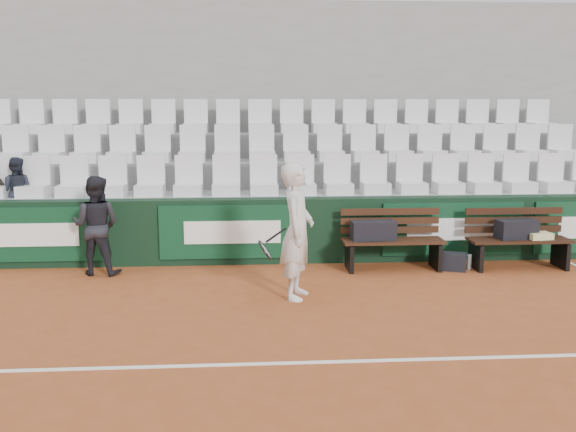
{
  "coord_description": "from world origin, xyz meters",
  "views": [
    {
      "loc": [
        -0.03,
        -5.71,
        2.4
      ],
      "look_at": [
        0.54,
        2.4,
        1.0
      ],
      "focal_mm": 40.0,
      "sensor_mm": 36.0,
      "label": 1
    }
  ],
  "objects_px": {
    "water_bottle_far": "(469,262)",
    "spectator_c": "(15,162)",
    "sports_bag_left": "(373,230)",
    "bench_left": "(393,254)",
    "bench_right": "(518,253)",
    "sports_bag_right": "(516,229)",
    "ball_kid": "(96,225)",
    "water_bottle_near": "(351,258)",
    "sports_bag_ground": "(451,262)",
    "tennis_player": "(297,231)"
  },
  "relations": [
    {
      "from": "tennis_player",
      "to": "sports_bag_left",
      "type": "bearing_deg",
      "value": 47.17
    },
    {
      "from": "bench_right",
      "to": "spectator_c",
      "type": "bearing_deg",
      "value": 171.49
    },
    {
      "from": "bench_left",
      "to": "water_bottle_far",
      "type": "height_order",
      "value": "bench_left"
    },
    {
      "from": "ball_kid",
      "to": "sports_bag_left",
      "type": "bearing_deg",
      "value": -170.95
    },
    {
      "from": "bench_left",
      "to": "bench_right",
      "type": "relative_size",
      "value": 1.0
    },
    {
      "from": "water_bottle_near",
      "to": "ball_kid",
      "type": "height_order",
      "value": "ball_kid"
    },
    {
      "from": "water_bottle_far",
      "to": "spectator_c",
      "type": "height_order",
      "value": "spectator_c"
    },
    {
      "from": "sports_bag_right",
      "to": "water_bottle_far",
      "type": "distance_m",
      "value": 0.87
    },
    {
      "from": "sports_bag_left",
      "to": "sports_bag_right",
      "type": "bearing_deg",
      "value": -1.3
    },
    {
      "from": "sports_bag_right",
      "to": "tennis_player",
      "type": "bearing_deg",
      "value": -159.13
    },
    {
      "from": "bench_right",
      "to": "spectator_c",
      "type": "relative_size",
      "value": 1.41
    },
    {
      "from": "sports_bag_left",
      "to": "tennis_player",
      "type": "xyz_separation_m",
      "value": [
        -1.24,
        -1.34,
        0.27
      ]
    },
    {
      "from": "sports_bag_right",
      "to": "sports_bag_ground",
      "type": "distance_m",
      "value": 1.1
    },
    {
      "from": "sports_bag_ground",
      "to": "spectator_c",
      "type": "bearing_deg",
      "value": 169.94
    },
    {
      "from": "ball_kid",
      "to": "bench_right",
      "type": "bearing_deg",
      "value": -171.73
    },
    {
      "from": "bench_left",
      "to": "sports_bag_ground",
      "type": "relative_size",
      "value": 3.61
    },
    {
      "from": "sports_bag_ground",
      "to": "bench_right",
      "type": "bearing_deg",
      "value": 1.65
    },
    {
      "from": "sports_bag_left",
      "to": "water_bottle_near",
      "type": "height_order",
      "value": "sports_bag_left"
    },
    {
      "from": "bench_right",
      "to": "sports_bag_right",
      "type": "bearing_deg",
      "value": 127.8
    },
    {
      "from": "sports_bag_ground",
      "to": "sports_bag_left",
      "type": "bearing_deg",
      "value": 173.97
    },
    {
      "from": "spectator_c",
      "to": "water_bottle_far",
      "type": "bearing_deg",
      "value": 172.18
    },
    {
      "from": "bench_left",
      "to": "spectator_c",
      "type": "height_order",
      "value": "spectator_c"
    },
    {
      "from": "sports_bag_right",
      "to": "water_bottle_far",
      "type": "bearing_deg",
      "value": -173.89
    },
    {
      "from": "sports_bag_ground",
      "to": "water_bottle_far",
      "type": "height_order",
      "value": "sports_bag_ground"
    },
    {
      "from": "bench_left",
      "to": "spectator_c",
      "type": "bearing_deg",
      "value": 169.44
    },
    {
      "from": "sports_bag_right",
      "to": "ball_kid",
      "type": "bearing_deg",
      "value": 179.41
    },
    {
      "from": "water_bottle_near",
      "to": "tennis_player",
      "type": "distance_m",
      "value": 1.92
    },
    {
      "from": "sports_bag_ground",
      "to": "water_bottle_far",
      "type": "xyz_separation_m",
      "value": [
        0.27,
        -0.0,
        -0.01
      ]
    },
    {
      "from": "sports_bag_right",
      "to": "ball_kid",
      "type": "height_order",
      "value": "ball_kid"
    },
    {
      "from": "bench_left",
      "to": "tennis_player",
      "type": "distance_m",
      "value": 2.12
    },
    {
      "from": "sports_bag_ground",
      "to": "ball_kid",
      "type": "bearing_deg",
      "value": 178.48
    },
    {
      "from": "sports_bag_left",
      "to": "water_bottle_far",
      "type": "distance_m",
      "value": 1.51
    },
    {
      "from": "water_bottle_far",
      "to": "tennis_player",
      "type": "xyz_separation_m",
      "value": [
        -2.67,
        -1.22,
        0.74
      ]
    },
    {
      "from": "sports_bag_right",
      "to": "spectator_c",
      "type": "bearing_deg",
      "value": 171.77
    },
    {
      "from": "sports_bag_ground",
      "to": "ball_kid",
      "type": "relative_size",
      "value": 0.29
    },
    {
      "from": "sports_bag_ground",
      "to": "spectator_c",
      "type": "xyz_separation_m",
      "value": [
        -6.6,
        1.17,
        1.41
      ]
    },
    {
      "from": "spectator_c",
      "to": "sports_bag_ground",
      "type": "bearing_deg",
      "value": 171.82
    },
    {
      "from": "spectator_c",
      "to": "sports_bag_right",
      "type": "bearing_deg",
      "value": 173.66
    },
    {
      "from": "sports_bag_right",
      "to": "water_bottle_near",
      "type": "distance_m",
      "value": 2.5
    },
    {
      "from": "water_bottle_far",
      "to": "bench_left",
      "type": "bearing_deg",
      "value": 174.67
    },
    {
      "from": "bench_left",
      "to": "spectator_c",
      "type": "relative_size",
      "value": 1.41
    },
    {
      "from": "water_bottle_near",
      "to": "sports_bag_left",
      "type": "bearing_deg",
      "value": -29.26
    },
    {
      "from": "sports_bag_left",
      "to": "spectator_c",
      "type": "distance_m",
      "value": 5.63
    },
    {
      "from": "sports_bag_ground",
      "to": "water_bottle_near",
      "type": "distance_m",
      "value": 1.48
    },
    {
      "from": "bench_left",
      "to": "water_bottle_near",
      "type": "xyz_separation_m",
      "value": [
        -0.59,
        0.19,
        -0.1
      ]
    },
    {
      "from": "sports_bag_left",
      "to": "water_bottle_near",
      "type": "relative_size",
      "value": 2.52
    },
    {
      "from": "water_bottle_near",
      "to": "ball_kid",
      "type": "xyz_separation_m",
      "value": [
        -3.72,
        -0.15,
        0.58
      ]
    },
    {
      "from": "water_bottle_near",
      "to": "sports_bag_right",
      "type": "bearing_deg",
      "value": -5.02
    },
    {
      "from": "tennis_player",
      "to": "spectator_c",
      "type": "relative_size",
      "value": 1.61
    },
    {
      "from": "sports_bag_left",
      "to": "bench_left",
      "type": "bearing_deg",
      "value": -3.96
    }
  ]
}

